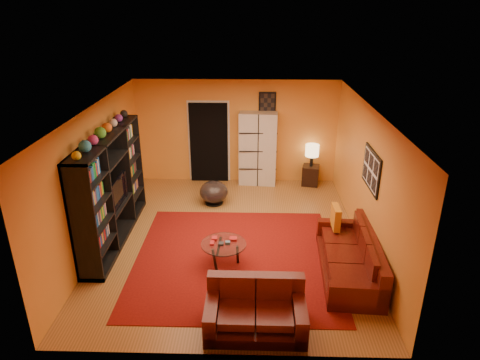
{
  "coord_description": "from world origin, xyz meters",
  "views": [
    {
      "loc": [
        0.37,
        -7.32,
        4.34
      ],
      "look_at": [
        0.16,
        0.1,
        1.21
      ],
      "focal_mm": 32.0,
      "sensor_mm": 36.0,
      "label": 1
    }
  ],
  "objects_px": {
    "coffee_table": "(224,246)",
    "bowl_chair": "(214,192)",
    "entertainment_unit": "(111,189)",
    "storage_cabinet": "(258,149)",
    "table_lamp": "(312,151)",
    "sofa": "(354,258)",
    "side_table": "(310,175)",
    "tv": "(114,192)",
    "loveseat": "(256,309)"
  },
  "relations": [
    {
      "from": "storage_cabinet",
      "to": "table_lamp",
      "type": "bearing_deg",
      "value": 2.33
    },
    {
      "from": "tv",
      "to": "bowl_chair",
      "type": "height_order",
      "value": "tv"
    },
    {
      "from": "tv",
      "to": "loveseat",
      "type": "relative_size",
      "value": 0.66
    },
    {
      "from": "loveseat",
      "to": "coffee_table",
      "type": "height_order",
      "value": "loveseat"
    },
    {
      "from": "tv",
      "to": "storage_cabinet",
      "type": "height_order",
      "value": "storage_cabinet"
    },
    {
      "from": "storage_cabinet",
      "to": "coffee_table",
      "type": "bearing_deg",
      "value": -95.33
    },
    {
      "from": "entertainment_unit",
      "to": "loveseat",
      "type": "relative_size",
      "value": 2.12
    },
    {
      "from": "sofa",
      "to": "coffee_table",
      "type": "distance_m",
      "value": 2.24
    },
    {
      "from": "tv",
      "to": "loveseat",
      "type": "height_order",
      "value": "tv"
    },
    {
      "from": "coffee_table",
      "to": "side_table",
      "type": "height_order",
      "value": "side_table"
    },
    {
      "from": "loveseat",
      "to": "side_table",
      "type": "distance_m",
      "value": 5.36
    },
    {
      "from": "sofa",
      "to": "side_table",
      "type": "bearing_deg",
      "value": 97.32
    },
    {
      "from": "entertainment_unit",
      "to": "storage_cabinet",
      "type": "bearing_deg",
      "value": 44.89
    },
    {
      "from": "sofa",
      "to": "storage_cabinet",
      "type": "xyz_separation_m",
      "value": [
        -1.6,
        3.87,
        0.64
      ]
    },
    {
      "from": "side_table",
      "to": "table_lamp",
      "type": "bearing_deg",
      "value": 0.0
    },
    {
      "from": "entertainment_unit",
      "to": "table_lamp",
      "type": "relative_size",
      "value": 5.36
    },
    {
      "from": "entertainment_unit",
      "to": "sofa",
      "type": "relative_size",
      "value": 1.34
    },
    {
      "from": "sofa",
      "to": "table_lamp",
      "type": "xyz_separation_m",
      "value": [
        -0.26,
        3.82,
        0.62
      ]
    },
    {
      "from": "coffee_table",
      "to": "storage_cabinet",
      "type": "bearing_deg",
      "value": 80.21
    },
    {
      "from": "side_table",
      "to": "storage_cabinet",
      "type": "bearing_deg",
      "value": 177.87
    },
    {
      "from": "tv",
      "to": "side_table",
      "type": "bearing_deg",
      "value": -55.86
    },
    {
      "from": "bowl_chair",
      "to": "side_table",
      "type": "height_order",
      "value": "bowl_chair"
    },
    {
      "from": "bowl_chair",
      "to": "coffee_table",
      "type": "bearing_deg",
      "value": -81.14
    },
    {
      "from": "side_table",
      "to": "table_lamp",
      "type": "height_order",
      "value": "table_lamp"
    },
    {
      "from": "entertainment_unit",
      "to": "side_table",
      "type": "xyz_separation_m",
      "value": [
        4.15,
        2.75,
        -0.8
      ]
    },
    {
      "from": "loveseat",
      "to": "coffee_table",
      "type": "bearing_deg",
      "value": 20.01
    },
    {
      "from": "loveseat",
      "to": "bowl_chair",
      "type": "xyz_separation_m",
      "value": [
        -0.93,
        3.99,
        0.0
      ]
    },
    {
      "from": "coffee_table",
      "to": "table_lamp",
      "type": "bearing_deg",
      "value": 61.35
    },
    {
      "from": "entertainment_unit",
      "to": "loveseat",
      "type": "bearing_deg",
      "value": -41.56
    },
    {
      "from": "sofa",
      "to": "table_lamp",
      "type": "bearing_deg",
      "value": 97.32
    },
    {
      "from": "sofa",
      "to": "side_table",
      "type": "height_order",
      "value": "sofa"
    },
    {
      "from": "table_lamp",
      "to": "sofa",
      "type": "bearing_deg",
      "value": -86.14
    },
    {
      "from": "loveseat",
      "to": "side_table",
      "type": "height_order",
      "value": "loveseat"
    },
    {
      "from": "entertainment_unit",
      "to": "table_lamp",
      "type": "bearing_deg",
      "value": 33.5
    },
    {
      "from": "sofa",
      "to": "table_lamp",
      "type": "distance_m",
      "value": 3.88
    },
    {
      "from": "sofa",
      "to": "storage_cabinet",
      "type": "bearing_deg",
      "value": 115.94
    },
    {
      "from": "loveseat",
      "to": "storage_cabinet",
      "type": "bearing_deg",
      "value": -0.46
    },
    {
      "from": "bowl_chair",
      "to": "table_lamp",
      "type": "height_order",
      "value": "table_lamp"
    },
    {
      "from": "sofa",
      "to": "coffee_table",
      "type": "xyz_separation_m",
      "value": [
        -2.23,
        0.2,
        0.08
      ]
    },
    {
      "from": "entertainment_unit",
      "to": "coffee_table",
      "type": "bearing_deg",
      "value": -21.73
    },
    {
      "from": "tv",
      "to": "coffee_table",
      "type": "relative_size",
      "value": 1.17
    },
    {
      "from": "sofa",
      "to": "storage_cabinet",
      "type": "relative_size",
      "value": 1.21
    },
    {
      "from": "loveseat",
      "to": "bowl_chair",
      "type": "bearing_deg",
      "value": 13.58
    },
    {
      "from": "coffee_table",
      "to": "bowl_chair",
      "type": "bearing_deg",
      "value": 98.86
    },
    {
      "from": "loveseat",
      "to": "table_lamp",
      "type": "xyz_separation_m",
      "value": [
        1.42,
        5.17,
        0.61
      ]
    },
    {
      "from": "bowl_chair",
      "to": "side_table",
      "type": "distance_m",
      "value": 2.64
    },
    {
      "from": "tv",
      "to": "coffee_table",
      "type": "height_order",
      "value": "tv"
    },
    {
      "from": "loveseat",
      "to": "tv",
      "type": "bearing_deg",
      "value": 48.74
    },
    {
      "from": "side_table",
      "to": "tv",
      "type": "bearing_deg",
      "value": -145.86
    },
    {
      "from": "side_table",
      "to": "bowl_chair",
      "type": "bearing_deg",
      "value": -153.39
    }
  ]
}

